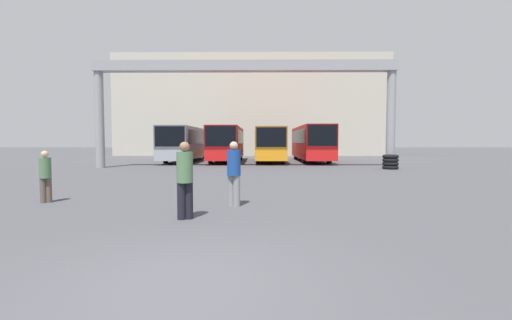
% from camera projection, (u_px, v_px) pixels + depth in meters
% --- Properties ---
extents(ground_plane, '(200.00, 200.00, 0.00)m').
position_uv_depth(ground_plane, '(181.00, 286.00, 4.36)').
color(ground_plane, '#47474C').
extents(building_backdrop, '(35.46, 12.00, 13.02)m').
position_uv_depth(building_backdrop, '(252.00, 109.00, 49.03)').
color(building_backdrop, '#B7B2A3').
rests_on(building_backdrop, ground).
extents(overhead_gantry, '(20.77, 0.80, 7.35)m').
position_uv_depth(overhead_gantry, '(245.00, 82.00, 23.49)').
color(overhead_gantry, gray).
rests_on(overhead_gantry, ground).
extents(bus_slot_0, '(2.50, 12.44, 3.09)m').
position_uv_depth(bus_slot_0, '(187.00, 142.00, 32.08)').
color(bus_slot_0, '#999EA5').
rests_on(bus_slot_0, ground).
extents(bus_slot_1, '(2.56, 10.28, 3.10)m').
position_uv_depth(bus_slot_1, '(227.00, 142.00, 30.97)').
color(bus_slot_1, red).
rests_on(bus_slot_1, ground).
extents(bus_slot_2, '(2.49, 11.00, 3.00)m').
position_uv_depth(bus_slot_2, '(269.00, 143.00, 31.29)').
color(bus_slot_2, orange).
rests_on(bus_slot_2, ground).
extents(bus_slot_3, '(2.44, 11.45, 3.18)m').
position_uv_depth(bus_slot_3, '(311.00, 141.00, 31.47)').
color(bus_slot_3, red).
rests_on(bus_slot_3, ground).
extents(pedestrian_far_center, '(0.38, 0.38, 1.84)m').
position_uv_depth(pedestrian_far_center, '(234.00, 172.00, 9.71)').
color(pedestrian_far_center, gray).
rests_on(pedestrian_far_center, ground).
extents(pedestrian_near_center, '(0.38, 0.38, 1.84)m').
position_uv_depth(pedestrian_near_center, '(185.00, 178.00, 8.08)').
color(pedestrian_near_center, black).
rests_on(pedestrian_near_center, ground).
extents(pedestrian_near_left, '(0.33, 0.33, 1.57)m').
position_uv_depth(pedestrian_near_left, '(45.00, 175.00, 10.26)').
color(pedestrian_near_left, brown).
rests_on(pedestrian_near_left, ground).
extents(tire_stack, '(1.04, 1.04, 0.96)m').
position_uv_depth(tire_stack, '(390.00, 162.00, 22.74)').
color(tire_stack, black).
rests_on(tire_stack, ground).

